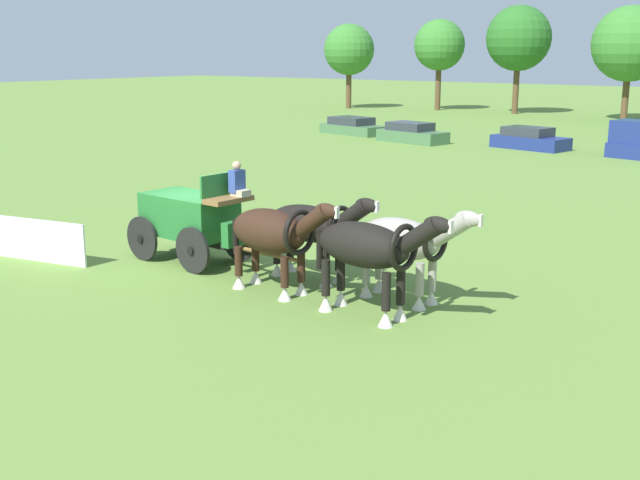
% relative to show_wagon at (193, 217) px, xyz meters
% --- Properties ---
extents(ground_plane, '(220.00, 220.00, 0.00)m').
position_rel_show_wagon_xyz_m(ground_plane, '(-0.15, 0.00, -1.15)').
color(ground_plane, olive).
extents(show_wagon, '(5.40, 1.85, 2.68)m').
position_rel_show_wagon_xyz_m(show_wagon, '(0.00, 0.00, 0.00)').
color(show_wagon, '#236B2D').
rests_on(show_wagon, ground).
extents(draft_horse_rear_near, '(3.23, 1.00, 2.15)m').
position_rel_show_wagon_xyz_m(draft_horse_rear_near, '(3.45, 0.45, 0.14)').
color(draft_horse_rear_near, black).
rests_on(draft_horse_rear_near, ground).
extents(draft_horse_rear_off, '(3.08, 1.11, 2.22)m').
position_rel_show_wagon_xyz_m(draft_horse_rear_off, '(3.36, -0.85, 0.19)').
color(draft_horse_rear_off, '#331E14').
rests_on(draft_horse_rear_off, ground).
extents(draft_horse_lead_near, '(3.04, 1.00, 2.19)m').
position_rel_show_wagon_xyz_m(draft_horse_lead_near, '(6.04, 0.30, 0.17)').
color(draft_horse_lead_near, '#9E998E').
rests_on(draft_horse_lead_near, ground).
extents(draft_horse_lead_off, '(3.23, 1.05, 2.30)m').
position_rel_show_wagon_xyz_m(draft_horse_lead_off, '(5.96, -0.99, 0.27)').
color(draft_horse_lead_off, black).
rests_on(draft_horse_lead_off, ground).
extents(parked_vehicle_a, '(4.70, 2.77, 1.09)m').
position_rel_show_wagon_xyz_m(parked_vehicle_a, '(-14.60, 28.64, -0.68)').
color(parked_vehicle_a, '#477047').
rests_on(parked_vehicle_a, ground).
extents(parked_vehicle_b, '(4.48, 2.54, 1.17)m').
position_rel_show_wagon_xyz_m(parked_vehicle_b, '(-9.19, 26.84, -0.65)').
color(parked_vehicle_b, '#477047').
rests_on(parked_vehicle_b, ground).
extents(parked_vehicle_c, '(4.38, 2.55, 1.19)m').
position_rel_show_wagon_xyz_m(parked_vehicle_c, '(-2.41, 27.96, -0.64)').
color(parked_vehicle_c, navy).
rests_on(parked_vehicle_c, ground).
extents(tree_a, '(4.63, 4.63, 7.65)m').
position_rel_show_wagon_xyz_m(tree_a, '(-28.07, 47.70, 4.15)').
color(tree_a, brown).
rests_on(tree_a, ground).
extents(tree_b, '(4.49, 4.49, 7.97)m').
position_rel_show_wagon_xyz_m(tree_b, '(-20.37, 50.67, 4.53)').
color(tree_b, brown).
rests_on(tree_b, ground).
extents(tree_c, '(5.41, 5.41, 8.95)m').
position_rel_show_wagon_xyz_m(tree_c, '(-13.03, 50.82, 5.07)').
color(tree_c, brown).
rests_on(tree_c, ground).
extents(tree_d, '(5.65, 5.65, 8.57)m').
position_rel_show_wagon_xyz_m(tree_d, '(-3.49, 49.14, 4.58)').
color(tree_d, brown).
rests_on(tree_d, ground).
extents(sponsor_banner, '(3.14, 0.73, 1.10)m').
position_rel_show_wagon_xyz_m(sponsor_banner, '(-3.30, -2.40, -0.60)').
color(sponsor_banner, silver).
rests_on(sponsor_banner, ground).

